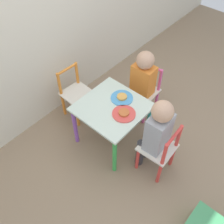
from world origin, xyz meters
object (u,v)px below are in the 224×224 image
at_px(kids_table, 112,113).
at_px(chair_red, 159,150).
at_px(chair_pink, 144,91).
at_px(plate_right, 122,98).
at_px(child_right, 142,81).
at_px(child_front, 156,131).
at_px(plate_front, 124,113).
at_px(chair_orange, 76,94).

xyz_separation_m(kids_table, chair_red, (0.02, -0.48, -0.11)).
relative_size(chair_pink, plate_right, 2.82).
bearing_deg(plate_right, chair_pink, 2.06).
height_order(child_right, child_front, child_front).
distance_m(plate_right, plate_front, 0.18).
xyz_separation_m(chair_pink, chair_red, (-0.46, -0.50, 0.00)).
bearing_deg(kids_table, chair_pink, 1.52).
bearing_deg(child_front, plate_front, -88.82).
xyz_separation_m(child_front, plate_right, (0.11, 0.42, -0.01)).
xyz_separation_m(chair_pink, child_front, (-0.46, -0.44, 0.20)).
xyz_separation_m(chair_orange, child_front, (-0.00, -0.91, 0.20)).
height_order(plate_right, plate_front, same).
height_order(kids_table, child_front, child_front).
height_order(kids_table, plate_right, plate_right).
height_order(child_front, plate_right, child_front).
height_order(chair_orange, plate_front, chair_orange).
distance_m(child_right, child_front, 0.59).
bearing_deg(plate_right, plate_front, -135.00).
relative_size(chair_red, child_front, 0.69).
distance_m(chair_orange, plate_right, 0.53).
distance_m(chair_red, child_front, 0.21).
xyz_separation_m(chair_red, chair_orange, (-0.00, 0.97, 0.00)).
relative_size(kids_table, chair_pink, 0.99).
relative_size(chair_orange, child_front, 0.69).
bearing_deg(chair_orange, plate_front, -89.44).
bearing_deg(chair_pink, kids_table, -90.00).
bearing_deg(plate_front, kids_table, 90.00).
bearing_deg(chair_red, chair_orange, -92.74).
relative_size(chair_red, plate_right, 2.82).
distance_m(chair_pink, plate_front, 0.54).
bearing_deg(child_front, chair_pink, -139.52).
bearing_deg(chair_orange, child_right, -47.07).
distance_m(chair_pink, child_front, 0.67).
distance_m(chair_red, chair_orange, 0.97).
height_order(child_front, plate_front, child_front).
xyz_separation_m(chair_orange, plate_right, (0.10, -0.48, 0.19)).
bearing_deg(chair_red, plate_front, -89.02).
bearing_deg(chair_pink, chair_red, -44.37).
bearing_deg(chair_pink, chair_orange, -137.11).
bearing_deg(chair_pink, child_front, -48.27).
bearing_deg(chair_orange, plate_right, -75.23).
height_order(chair_orange, plate_right, chair_orange).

